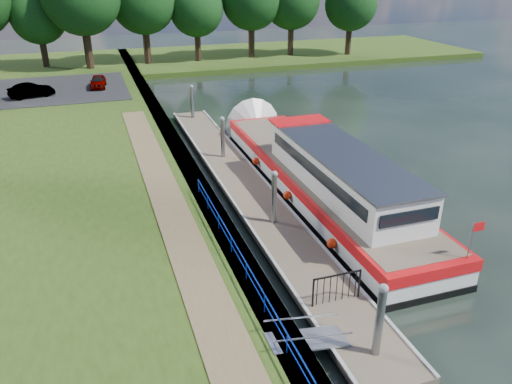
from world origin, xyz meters
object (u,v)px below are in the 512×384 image
object	(u,v)px
pontoon	(245,188)
barge	(314,172)
car_a	(98,81)
car_b	(31,90)

from	to	relation	value
pontoon	barge	xyz separation A→B (m)	(3.60, -1.09, 0.90)
barge	car_a	bearing A→B (deg)	111.60
pontoon	barge	size ratio (longest dim) A/B	1.42
pontoon	car_b	distance (m)	25.40
barge	car_a	xyz separation A→B (m)	(-10.08, 25.45, 0.30)
pontoon	car_a	world-z (taller)	car_a
barge	car_a	size ratio (longest dim) A/B	6.47
pontoon	car_a	distance (m)	25.24
pontoon	car_b	world-z (taller)	car_b
barge	car_b	xyz separation A→B (m)	(-15.63, 23.43, 0.35)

